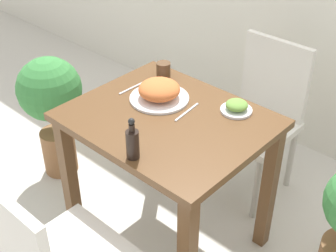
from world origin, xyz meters
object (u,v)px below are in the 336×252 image
object	(u,v)px
chair_far	(261,111)
side_plate	(237,107)
drink_cup	(163,70)
potted_plant_left	(51,102)
food_plate	(159,91)
sauce_bottle	(133,143)

from	to	relation	value
chair_far	side_plate	bearing A→B (deg)	-73.98
drink_cup	potted_plant_left	bearing A→B (deg)	-154.41
chair_far	potted_plant_left	size ratio (longest dim) A/B	1.16
chair_far	potted_plant_left	distance (m)	1.19
potted_plant_left	chair_far	bearing A→B (deg)	37.52
food_plate	potted_plant_left	bearing A→B (deg)	-171.18
chair_far	potted_plant_left	world-z (taller)	chair_far
food_plate	drink_cup	xyz separation A→B (m)	(-0.14, 0.18, -0.00)
drink_cup	food_plate	bearing A→B (deg)	-52.09
drink_cup	sauce_bottle	xyz separation A→B (m)	(0.36, -0.56, 0.03)
side_plate	sauce_bottle	bearing A→B (deg)	-100.57
food_plate	sauce_bottle	size ratio (longest dim) A/B	1.54
chair_far	drink_cup	distance (m)	0.62
potted_plant_left	drink_cup	bearing A→B (deg)	25.59
chair_far	side_plate	xyz separation A→B (m)	(0.13, -0.45, 0.29)
side_plate	sauce_bottle	size ratio (longest dim) A/B	0.80
sauce_bottle	drink_cup	bearing A→B (deg)	122.74
food_plate	side_plate	size ratio (longest dim) A/B	1.94
chair_far	food_plate	xyz separation A→B (m)	(-0.20, -0.61, 0.31)
side_plate	drink_cup	distance (m)	0.46
food_plate	potted_plant_left	distance (m)	0.81
sauce_bottle	potted_plant_left	xyz separation A→B (m)	(-0.97, 0.27, -0.33)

